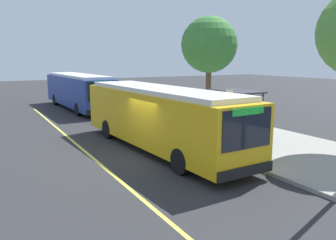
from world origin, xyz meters
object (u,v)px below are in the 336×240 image
object	(u,v)px
pedestrian_commuter	(220,124)
route_sign_post	(229,111)
transit_bus_main	(159,116)
waiting_bench	(239,128)
transit_bus_second	(78,90)

from	to	relation	value
pedestrian_commuter	route_sign_post	bearing A→B (deg)	-23.23
transit_bus_main	route_sign_post	bearing A→B (deg)	45.96
waiting_bench	route_sign_post	distance (m)	3.18
transit_bus_second	route_sign_post	world-z (taller)	same
waiting_bench	pedestrian_commuter	bearing A→B (deg)	-74.69
transit_bus_second	route_sign_post	size ratio (longest dim) A/B	4.27
transit_bus_second	pedestrian_commuter	size ratio (longest dim) A/B	7.07
transit_bus_main	pedestrian_commuter	size ratio (longest dim) A/B	6.90
transit_bus_main	pedestrian_commuter	distance (m)	3.11
transit_bus_second	waiting_bench	distance (m)	16.34
waiting_bench	route_sign_post	xyz separation A→B (m)	(1.84, -2.22, 1.32)
transit_bus_main	waiting_bench	xyz separation A→B (m)	(0.42, 4.57, -0.98)
route_sign_post	pedestrian_commuter	xyz separation A→B (m)	(-1.40, 0.60, -0.84)
transit_bus_second	waiting_bench	world-z (taller)	transit_bus_second
transit_bus_second	pedestrian_commuter	xyz separation A→B (m)	(16.16, 2.75, -0.50)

